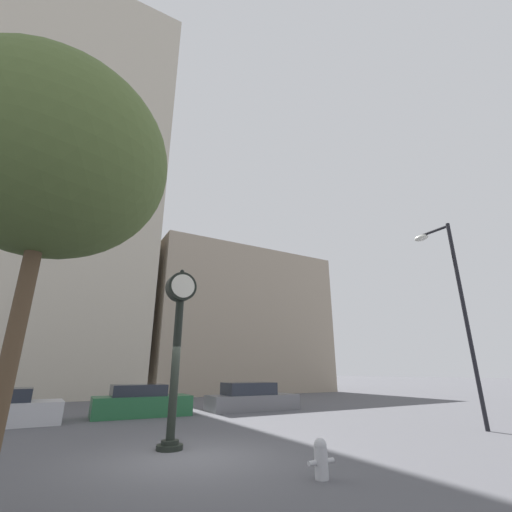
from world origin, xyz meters
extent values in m
plane|color=#515156|center=(0.00, 0.00, 0.00)|extent=(200.00, 200.00, 0.00)
cube|color=#BCB29E|center=(-4.87, 24.00, 18.18)|extent=(15.76, 12.00, 36.36)
cube|color=gray|center=(12.22, 24.00, 6.52)|extent=(17.10, 12.00, 13.04)
cylinder|color=black|center=(-0.15, 1.06, 0.06)|extent=(0.67, 0.67, 0.12)
cylinder|color=black|center=(-0.15, 1.06, 0.17)|extent=(0.44, 0.44, 0.10)
cylinder|color=black|center=(-0.15, 1.06, 1.99)|extent=(0.22, 0.22, 3.54)
cylinder|color=black|center=(-0.15, 1.06, 4.17)|extent=(0.82, 0.37, 0.82)
cylinder|color=white|center=(-0.15, 0.86, 4.17)|extent=(0.67, 0.02, 0.67)
cylinder|color=white|center=(-0.15, 1.25, 4.17)|extent=(0.67, 0.02, 0.67)
sphere|color=black|center=(-0.15, 1.06, 4.64)|extent=(0.12, 0.12, 0.12)
cube|color=#BCBCC1|center=(-4.41, 7.82, 0.40)|extent=(3.96, 2.04, 0.80)
cube|color=#236038|center=(0.64, 8.21, 0.42)|extent=(4.16, 1.88, 0.83)
cube|color=#232833|center=(0.43, 8.22, 1.07)|extent=(2.31, 1.60, 0.47)
cube|color=slate|center=(6.11, 8.07, 0.36)|extent=(4.66, 1.95, 0.72)
cube|color=#232833|center=(5.88, 8.08, 1.02)|extent=(2.59, 1.66, 0.59)
cylinder|color=#B7B7BC|center=(1.58, -2.75, 0.26)|extent=(0.25, 0.25, 0.52)
sphere|color=#B7B7BC|center=(1.58, -2.75, 0.56)|extent=(0.24, 0.24, 0.24)
cylinder|color=#B7B7BC|center=(1.37, -2.75, 0.28)|extent=(0.16, 0.09, 0.09)
cylinder|color=#B7B7BC|center=(1.79, -2.75, 0.28)|extent=(0.16, 0.09, 0.09)
cylinder|color=black|center=(9.72, -1.33, 3.71)|extent=(0.14, 0.14, 7.41)
cylinder|color=black|center=(9.72, -0.73, 7.31)|extent=(0.11, 1.20, 0.11)
ellipsoid|color=silver|center=(9.72, -0.13, 7.21)|extent=(0.36, 0.60, 0.24)
cylinder|color=brown|center=(-3.55, -2.40, 2.08)|extent=(0.24, 0.24, 4.16)
ellipsoid|color=#516633|center=(-3.55, -2.40, 5.28)|extent=(3.74, 3.74, 3.37)
camera|label=1|loc=(-3.00, -8.41, 1.87)|focal=24.00mm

